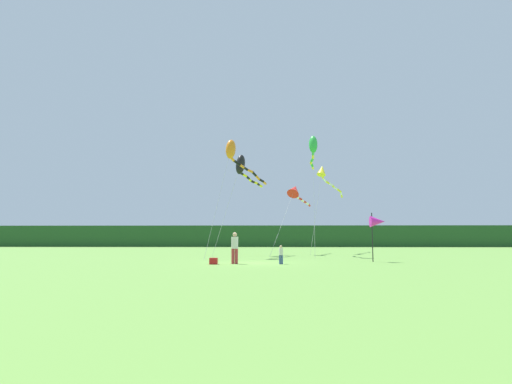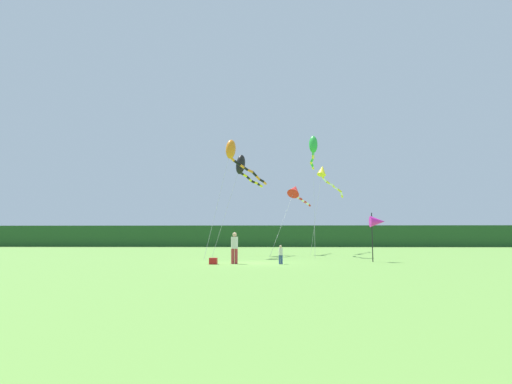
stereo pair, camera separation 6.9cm
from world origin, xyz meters
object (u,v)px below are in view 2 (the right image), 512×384
object	(u,v)px
person_child	(281,254)
banner_flag_pole	(377,222)
cooler_box	(213,261)
kite_red	(295,191)
person_adult	(234,246)
kite_black	(242,166)
kite_orange	(235,154)
kite_green	(313,147)
kite_yellow	(325,175)

from	to	relation	value
person_child	banner_flag_pole	size ratio (longest dim) A/B	0.35
cooler_box	kite_red	bearing A→B (deg)	68.78
person_adult	kite_red	distance (m)	15.21
person_child	kite_red	distance (m)	14.97
kite_red	kite_black	distance (m)	5.53
person_adult	kite_orange	xyz separation A→B (m)	(-0.66, 8.26, 6.93)
banner_flag_pole	kite_green	xyz separation A→B (m)	(-3.10, 7.56, 6.33)
person_adult	kite_orange	distance (m)	10.80
person_child	banner_flag_pole	world-z (taller)	banner_flag_pole
kite_black	kite_green	size ratio (longest dim) A/B	0.89
banner_flag_pole	kite_orange	size ratio (longest dim) A/B	0.33
person_adult	kite_black	distance (m)	13.33
kite_orange	kite_green	world-z (taller)	kite_green
banner_flag_pole	kite_red	bearing A→B (deg)	110.49
kite_red	kite_orange	bearing A→B (deg)	-132.11
kite_green	person_child	bearing A→B (deg)	-106.48
cooler_box	person_adult	bearing A→B (deg)	18.21
cooler_box	kite_yellow	distance (m)	20.88
banner_flag_pole	kite_red	world-z (taller)	kite_red
kite_yellow	kite_red	distance (m)	4.96
person_adult	cooler_box	distance (m)	1.46
person_adult	kite_orange	size ratio (longest dim) A/B	0.20
person_adult	kite_green	size ratio (longest dim) A/B	0.18
kite_yellow	kite_black	xyz separation A→B (m)	(-7.83, -5.52, -0.03)
cooler_box	kite_yellow	xyz separation A→B (m)	(8.64, 17.51, 7.39)
banner_flag_pole	kite_black	size ratio (longest dim) A/B	0.35
cooler_box	kite_yellow	world-z (taller)	kite_yellow
person_child	kite_orange	world-z (taller)	kite_orange
person_child	banner_flag_pole	bearing A→B (deg)	21.93
kite_yellow	kite_orange	world-z (taller)	kite_orange
person_child	kite_green	world-z (taller)	kite_green
kite_orange	kite_black	size ratio (longest dim) A/B	1.05
kite_yellow	kite_orange	distance (m)	12.05
person_child	cooler_box	xyz separation A→B (m)	(-3.77, -0.21, -0.41)
person_child	kite_black	size ratio (longest dim) A/B	0.12
cooler_box	kite_green	bearing A→B (deg)	56.61
person_adult	cooler_box	size ratio (longest dim) A/B	4.05
banner_flag_pole	kite_orange	distance (m)	12.37
person_adult	cooler_box	bearing A→B (deg)	-161.79
kite_red	cooler_box	bearing A→B (deg)	-111.22
kite_green	cooler_box	bearing A→B (deg)	-123.39
banner_flag_pole	person_adult	bearing A→B (deg)	-165.34
person_adult	cooler_box	world-z (taller)	person_adult
person_adult	kite_yellow	xyz separation A→B (m)	(7.50, 17.13, 6.57)
cooler_box	kite_orange	world-z (taller)	kite_orange
person_child	kite_yellow	bearing A→B (deg)	74.26
kite_orange	kite_green	size ratio (longest dim) A/B	0.93
banner_flag_pole	kite_red	distance (m)	12.73
kite_red	person_adult	bearing A→B (deg)	-107.52
cooler_box	kite_orange	size ratio (longest dim) A/B	0.05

